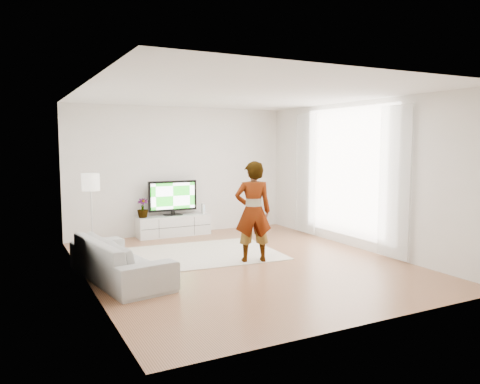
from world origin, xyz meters
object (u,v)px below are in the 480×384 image
television (173,197)px  rug (200,254)px  sofa (120,259)px  media_console (174,225)px  floor_lamp (91,186)px  player (253,211)px

television → rug: 2.08m
television → sofa: size_ratio=0.51×
media_console → floor_lamp: bearing=-157.9°
media_console → sofa: size_ratio=0.74×
rug → sofa: sofa is taller
rug → sofa: (-1.64, -0.92, 0.31)m
sofa → floor_lamp: (-0.05, 2.04, 0.92)m
media_console → sofa: (-1.79, -2.78, 0.09)m
television → sofa: 3.38m
rug → player: (0.61, -0.90, 0.86)m
television → player: 2.83m
player → television: bearing=-61.8°
sofa → television: bearing=-41.7°
floor_lamp → sofa: bearing=-88.6°
rug → floor_lamp: bearing=146.4°
media_console → television: size_ratio=1.47×
media_console → floor_lamp: size_ratio=1.09×
sofa → player: bearing=-98.8°
television → player: player is taller
media_console → television: (0.00, 0.03, 0.63)m
player → floor_lamp: size_ratio=1.17×
floor_lamp → television: bearing=22.8°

